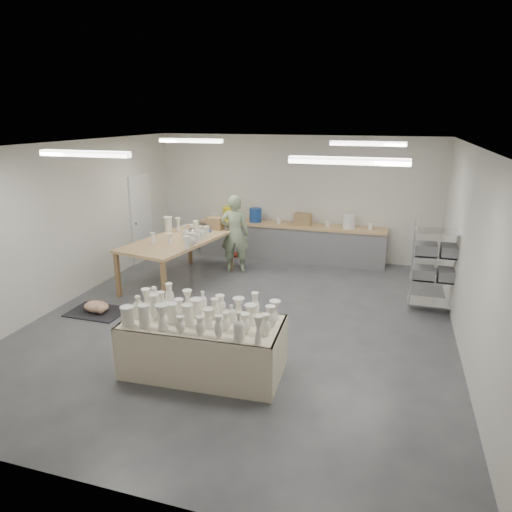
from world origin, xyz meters
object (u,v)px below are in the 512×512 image
(drying_table, at_px, (203,343))
(work_table, at_px, (183,239))
(potter, at_px, (235,234))
(red_stool, at_px, (239,255))

(drying_table, height_order, work_table, work_table)
(potter, bearing_deg, red_stool, -103.21)
(drying_table, distance_m, potter, 4.35)
(potter, distance_m, red_stool, 0.65)
(drying_table, distance_m, work_table, 3.78)
(work_table, height_order, potter, potter)
(drying_table, distance_m, red_stool, 4.59)
(work_table, distance_m, red_stool, 1.61)
(red_stool, bearing_deg, drying_table, -77.36)
(work_table, height_order, red_stool, work_table)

